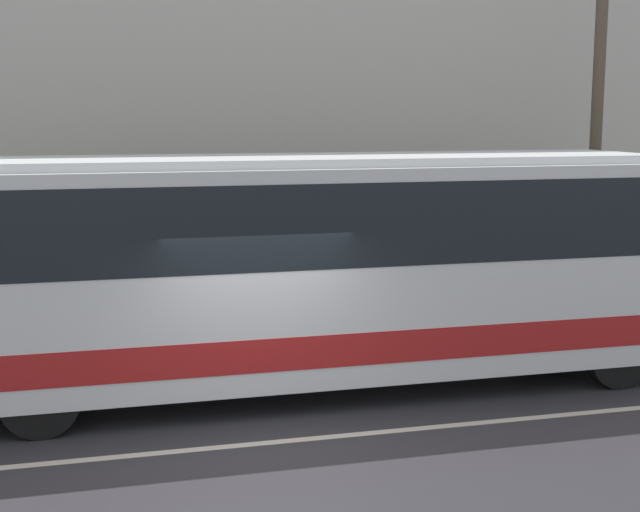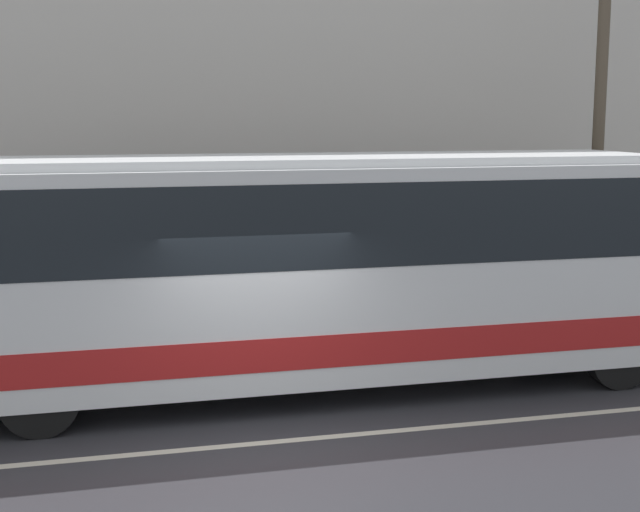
{
  "view_description": "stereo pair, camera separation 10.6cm",
  "coord_description": "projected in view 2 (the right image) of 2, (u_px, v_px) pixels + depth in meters",
  "views": [
    {
      "loc": [
        -2.09,
        -10.37,
        4.05
      ],
      "look_at": [
        1.16,
        2.06,
        1.99
      ],
      "focal_mm": 50.0,
      "sensor_mm": 36.0,
      "label": 1
    },
    {
      "loc": [
        -1.99,
        -10.4,
        4.05
      ],
      "look_at": [
        1.16,
        2.06,
        1.99
      ],
      "focal_mm": 50.0,
      "sensor_mm": 36.0,
      "label": 2
    }
  ],
  "objects": [
    {
      "name": "lane_stripe",
      "position": [
        270.0,
        442.0,
        11.08
      ],
      "size": [
        54.0,
        0.14,
        0.01
      ],
      "color": "beige",
      "rests_on": "ground_plane"
    },
    {
      "name": "transit_bus",
      "position": [
        306.0,
        260.0,
        12.97
      ],
      "size": [
        12.24,
        2.59,
        3.45
      ],
      "color": "white",
      "rests_on": "ground_plane"
    },
    {
      "name": "sidewalk",
      "position": [
        213.0,
        331.0,
        16.35
      ],
      "size": [
        60.0,
        3.05,
        0.18
      ],
      "color": "#A09E99",
      "rests_on": "ground_plane"
    },
    {
      "name": "ground_plane",
      "position": [
        270.0,
        442.0,
        11.08
      ],
      "size": [
        60.0,
        60.0,
        0.0
      ],
      "primitive_type": "plane",
      "color": "#333338"
    },
    {
      "name": "utility_pole_near",
      "position": [
        599.0,
        122.0,
        16.79
      ],
      "size": [
        0.22,
        0.22,
        7.4
      ],
      "color": "brown",
      "rests_on": "sidewalk"
    }
  ]
}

